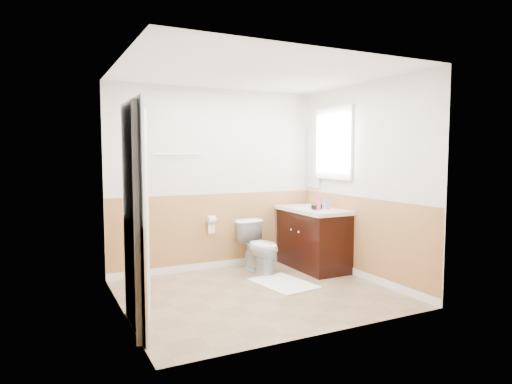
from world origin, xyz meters
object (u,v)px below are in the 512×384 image
lotion_bottle (319,202)px  soap_dispenser (327,203)px  toilet (260,247)px  vanity_cabinet (313,240)px  bath_mat (284,284)px

lotion_bottle → soap_dispenser: size_ratio=1.29×
toilet → lotion_bottle: lotion_bottle is taller
toilet → soap_dispenser: 1.10m
vanity_cabinet → toilet: bearing=169.8°
toilet → soap_dispenser: bearing=-25.7°
toilet → bath_mat: toilet is taller
toilet → bath_mat: 0.73m
lotion_bottle → soap_dispenser: bearing=31.6°
toilet → lotion_bottle: bearing=-39.9°
bath_mat → vanity_cabinet: size_ratio=0.73×
lotion_bottle → soap_dispenser: (0.22, 0.14, -0.02)m
bath_mat → lotion_bottle: lotion_bottle is taller
toilet → lotion_bottle: 1.00m
toilet → soap_dispenser: size_ratio=4.10×
toilet → vanity_cabinet: vanity_cabinet is taller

